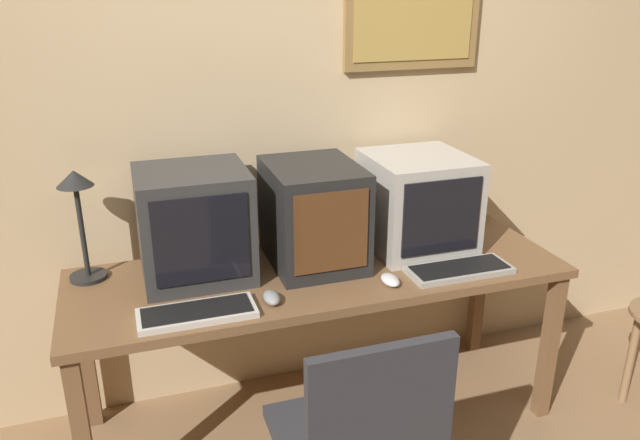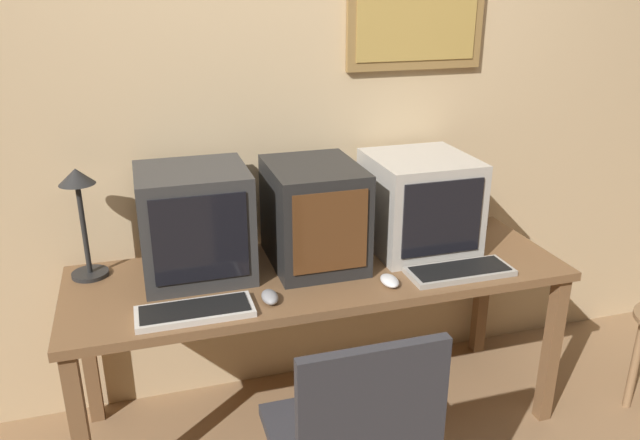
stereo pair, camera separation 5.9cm
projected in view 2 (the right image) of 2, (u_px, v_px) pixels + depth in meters
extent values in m
cube|color=#D1B284|center=(293.00, 107.00, 2.63)|extent=(8.00, 0.05, 2.60)
cube|color=olive|center=(417.00, 1.00, 2.59)|extent=(0.62, 0.02, 0.56)
cube|color=#B79347|center=(419.00, 1.00, 2.58)|extent=(0.54, 0.01, 0.48)
cube|color=brown|center=(320.00, 274.00, 2.50)|extent=(1.97, 0.66, 0.04)
cube|color=brown|center=(81.00, 438.00, 2.13)|extent=(0.06, 0.06, 0.68)
cube|color=brown|center=(551.00, 350.00, 2.63)|extent=(0.06, 0.06, 0.68)
cube|color=brown|center=(88.00, 351.00, 2.63)|extent=(0.06, 0.06, 0.68)
cube|color=brown|center=(482.00, 291.00, 3.13)|extent=(0.06, 0.06, 0.68)
cube|color=#333333|center=(195.00, 223.00, 2.39)|extent=(0.41, 0.38, 0.43)
cube|color=black|center=(201.00, 239.00, 2.21)|extent=(0.34, 0.01, 0.32)
cube|color=black|center=(314.00, 214.00, 2.50)|extent=(0.35, 0.43, 0.41)
cube|color=#563319|center=(331.00, 232.00, 2.30)|extent=(0.29, 0.01, 0.31)
cube|color=#B7B2A8|center=(419.00, 203.00, 2.64)|extent=(0.41, 0.42, 0.40)
cube|color=black|center=(443.00, 218.00, 2.45)|extent=(0.34, 0.01, 0.31)
cube|color=beige|center=(195.00, 312.00, 2.16)|extent=(0.40, 0.16, 0.02)
cube|color=black|center=(195.00, 308.00, 2.15)|extent=(0.37, 0.13, 0.00)
cube|color=#A8A399|center=(460.00, 272.00, 2.45)|extent=(0.42, 0.17, 0.02)
cube|color=black|center=(460.00, 269.00, 2.45)|extent=(0.38, 0.14, 0.00)
ellipsoid|color=gray|center=(270.00, 297.00, 2.24)|extent=(0.06, 0.10, 0.04)
ellipsoid|color=silver|center=(390.00, 281.00, 2.37)|extent=(0.06, 0.11, 0.03)
cube|color=#B7B2AD|center=(476.00, 214.00, 2.93)|extent=(0.10, 0.06, 0.11)
cylinder|color=white|center=(479.00, 216.00, 2.90)|extent=(0.07, 0.00, 0.07)
cylinder|color=black|center=(90.00, 274.00, 2.44)|extent=(0.14, 0.14, 0.02)
cylinder|color=black|center=(84.00, 228.00, 2.37)|extent=(0.02, 0.02, 0.37)
cone|color=black|center=(76.00, 176.00, 2.30)|extent=(0.13, 0.13, 0.06)
cube|color=#2D2D33|center=(373.00, 420.00, 1.68)|extent=(0.42, 0.04, 0.45)
cylinder|color=#8E6B47|center=(636.00, 361.00, 2.74)|extent=(0.04, 0.04, 0.48)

